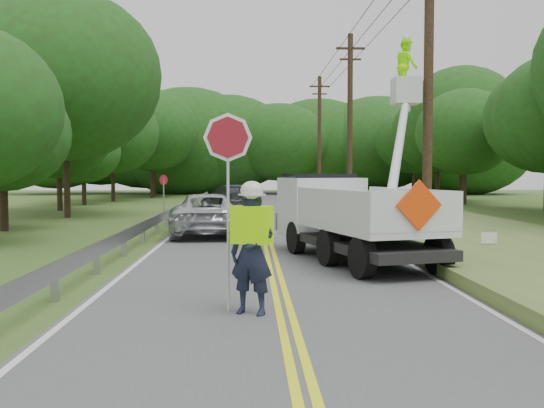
{
  "coord_description": "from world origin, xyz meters",
  "views": [
    {
      "loc": [
        -0.57,
        -10.01,
        2.34
      ],
      "look_at": [
        0.0,
        6.0,
        1.5
      ],
      "focal_mm": 40.27,
      "sensor_mm": 36.0,
      "label": 1
    }
  ],
  "objects": [
    {
      "name": "suv_silver",
      "position": [
        -2.19,
        12.51,
        0.79
      ],
      "size": [
        2.97,
        5.7,
        1.53
      ],
      "primitive_type": "imported",
      "rotation": [
        0.0,
        0.0,
        3.22
      ],
      "color": "silver",
      "rests_on": "road"
    },
    {
      "name": "utility_poles",
      "position": [
        5.0,
        17.02,
        5.27
      ],
      "size": [
        1.6,
        43.3,
        10.0
      ],
      "color": "black",
      "rests_on": "ground"
    },
    {
      "name": "bucket_truck",
      "position": [
        2.1,
        6.76,
        1.5
      ],
      "size": [
        4.46,
        7.18,
        6.46
      ],
      "color": "black",
      "rests_on": "road"
    },
    {
      "name": "tall_grass_verge",
      "position": [
        7.1,
        14.0,
        0.15
      ],
      "size": [
        7.0,
        96.0,
        0.3
      ],
      "primitive_type": "cube",
      "color": "#4D682F",
      "rests_on": "ground"
    },
    {
      "name": "guardrail",
      "position": [
        -4.02,
        14.91,
        0.55
      ],
      "size": [
        0.18,
        48.0,
        0.77
      ],
      "color": "gray",
      "rests_on": "ground"
    },
    {
      "name": "flagger",
      "position": [
        -0.56,
        -0.14,
        1.19
      ],
      "size": [
        1.23,
        0.73,
        3.29
      ],
      "color": "#191E33",
      "rests_on": "road"
    },
    {
      "name": "treeline_left",
      "position": [
        -10.31,
        29.92,
        5.8
      ],
      "size": [
        10.33,
        54.41,
        11.51
      ],
      "color": "#332319",
      "rests_on": "ground"
    },
    {
      "name": "suv_darkgrey",
      "position": [
        -1.74,
        27.31,
        0.8
      ],
      "size": [
        3.83,
        5.82,
        1.57
      ],
      "primitive_type": "imported",
      "rotation": [
        0.0,
        0.0,
        3.47
      ],
      "color": "#3B3D43",
      "rests_on": "road"
    },
    {
      "name": "ground",
      "position": [
        0.0,
        0.0,
        0.0
      ],
      "size": [
        140.0,
        140.0,
        0.0
      ],
      "primitive_type": "plane",
      "color": "#3B511B",
      "rests_on": "ground"
    },
    {
      "name": "road",
      "position": [
        0.0,
        14.0,
        0.01
      ],
      "size": [
        7.2,
        96.0,
        0.03
      ],
      "color": "#505052",
      "rests_on": "ground"
    },
    {
      "name": "treeline_right",
      "position": [
        15.96,
        25.32,
        5.96
      ],
      "size": [
        11.06,
        52.96,
        11.43
      ],
      "color": "#332319",
      "rests_on": "ground"
    },
    {
      "name": "treeline_horizon",
      "position": [
        0.74,
        56.2,
        5.5
      ],
      "size": [
        57.33,
        14.46,
        11.97
      ],
      "color": "#233F15",
      "rests_on": "ground"
    },
    {
      "name": "stop_sign_permanent",
      "position": [
        -4.49,
        17.72,
        1.44
      ],
      "size": [
        0.35,
        0.36,
        2.22
      ],
      "color": "gray",
      "rests_on": "ground"
    },
    {
      "name": "yard_sign",
      "position": [
        6.12,
        6.76,
        0.47
      ],
      "size": [
        0.45,
        0.04,
        0.65
      ],
      "color": "white",
      "rests_on": "ground"
    }
  ]
}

